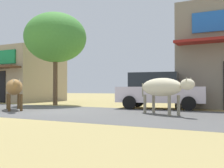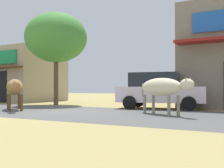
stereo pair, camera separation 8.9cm
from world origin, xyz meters
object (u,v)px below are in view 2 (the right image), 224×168
roadside_tree (56,38)px  cow_near_brown (15,87)px  parked_hatchback_car (159,90)px  cow_far_dark (162,88)px

roadside_tree → cow_near_brown: (0.84, -3.72, -2.82)m
parked_hatchback_car → cow_far_dark: 2.89m
parked_hatchback_car → cow_near_brown: parked_hatchback_car is taller
cow_near_brown → parked_hatchback_car: bearing=35.5°
parked_hatchback_car → cow_near_brown: bearing=-144.5°
cow_far_dark → parked_hatchback_car: bearing=110.2°
roadside_tree → cow_far_dark: 8.05m
roadside_tree → parked_hatchback_car: bearing=-0.2°
parked_hatchback_car → cow_near_brown: size_ratio=1.68×
roadside_tree → cow_far_dark: bearing=-21.2°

